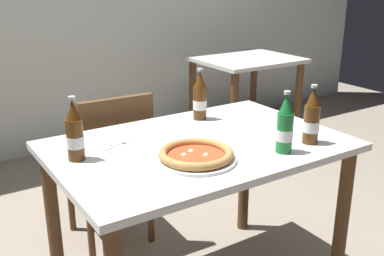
{
  "coord_description": "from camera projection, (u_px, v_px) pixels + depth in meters",
  "views": [
    {
      "loc": [
        -0.99,
        -1.48,
        1.42
      ],
      "look_at": [
        0.0,
        0.05,
        0.8
      ],
      "focal_mm": 42.87,
      "sensor_mm": 36.0,
      "label": 1
    }
  ],
  "objects": [
    {
      "name": "chair_behind_table",
      "position": [
        111.0,
        161.0,
        2.4
      ],
      "size": [
        0.41,
        0.41,
        0.85
      ],
      "rotation": [
        0.0,
        0.0,
        3.1
      ],
      "color": "brown",
      "rests_on": "ground_plane"
    },
    {
      "name": "beer_bottle_extra",
      "position": [
        75.0,
        134.0,
        1.7
      ],
      "size": [
        0.07,
        0.07,
        0.25
      ],
      "color": "#512D0F",
      "rests_on": "dining_table_main"
    },
    {
      "name": "beer_bottle_left",
      "position": [
        285.0,
        127.0,
        1.77
      ],
      "size": [
        0.07,
        0.07,
        0.25
      ],
      "color": "#196B2D",
      "rests_on": "dining_table_main"
    },
    {
      "name": "beer_bottle_center",
      "position": [
        200.0,
        98.0,
        2.18
      ],
      "size": [
        0.07,
        0.07,
        0.25
      ],
      "color": "#512D0F",
      "rests_on": "dining_table_main"
    },
    {
      "name": "napkin_with_cutlery",
      "position": [
        102.0,
        141.0,
        1.92
      ],
      "size": [
        0.24,
        0.24,
        0.01
      ],
      "color": "white",
      "rests_on": "dining_table_main"
    },
    {
      "name": "beer_bottle_right",
      "position": [
        312.0,
        119.0,
        1.87
      ],
      "size": [
        0.07,
        0.07,
        0.25
      ],
      "color": "#512D0F",
      "rests_on": "dining_table_main"
    },
    {
      "name": "dining_table_background",
      "position": [
        246.0,
        76.0,
        3.84
      ],
      "size": [
        0.8,
        0.7,
        0.75
      ],
      "color": "silver",
      "rests_on": "ground_plane"
    },
    {
      "name": "pizza_margherita_near",
      "position": [
        196.0,
        155.0,
        1.72
      ],
      "size": [
        0.31,
        0.31,
        0.04
      ],
      "color": "white",
      "rests_on": "dining_table_main"
    },
    {
      "name": "dining_table_main",
      "position": [
        198.0,
        168.0,
        1.94
      ],
      "size": [
        1.2,
        0.8,
        0.75
      ],
      "color": "silver",
      "rests_on": "ground_plane"
    }
  ]
}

